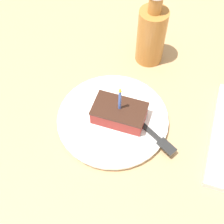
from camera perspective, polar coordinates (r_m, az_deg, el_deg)
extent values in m
cube|color=tan|center=(0.80, -0.11, -3.08)|extent=(2.40, 2.40, 0.04)
cylinder|color=white|center=(0.78, 0.00, -1.28)|extent=(0.26, 0.26, 0.02)
cylinder|color=white|center=(0.78, 0.00, -1.12)|extent=(0.28, 0.28, 0.01)
cube|color=#99332D|center=(0.76, 1.35, -0.30)|extent=(0.07, 0.13, 0.04)
cube|color=#381E14|center=(0.74, 1.38, 0.63)|extent=(0.08, 0.13, 0.01)
cylinder|color=#4C72E0|center=(0.71, 1.44, 2.22)|extent=(0.01, 0.01, 0.06)
cone|color=yellow|center=(0.68, 1.50, 4.13)|extent=(0.01, 0.01, 0.01)
cube|color=#262626|center=(0.77, 4.58, -1.40)|extent=(0.09, 0.14, 0.00)
cube|color=#262626|center=(0.74, 9.96, -6.24)|extent=(0.04, 0.05, 0.00)
cylinder|color=#B27233|center=(0.88, 7.17, 13.53)|extent=(0.08, 0.08, 0.16)
cylinder|color=#B27233|center=(0.81, 7.97, 18.98)|extent=(0.04, 0.04, 0.05)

